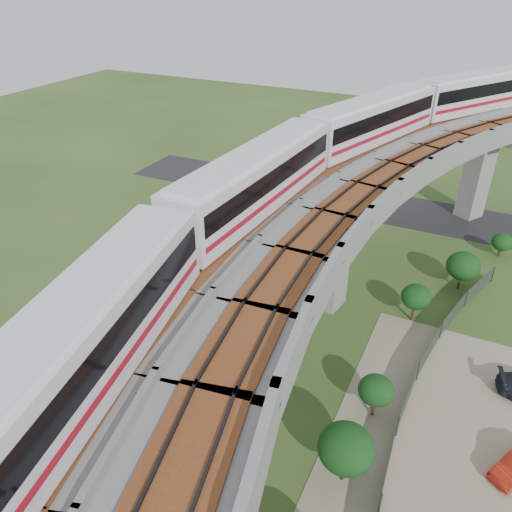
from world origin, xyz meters
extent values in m
plane|color=#314E1F|center=(0.00, 0.00, 0.00)|extent=(160.00, 160.00, 0.00)
cube|color=gray|center=(14.00, -2.00, 0.02)|extent=(18.00, 26.00, 0.04)
cube|color=#232326|center=(0.00, 30.00, 0.01)|extent=(60.00, 8.00, 0.03)
cube|color=#99968E|center=(9.12, 31.80, 4.20)|extent=(2.86, 2.93, 8.40)
cube|color=#99968E|center=(9.12, 31.80, 9.00)|extent=(7.21, 5.74, 1.20)
cube|color=#99968E|center=(0.91, 10.42, 4.20)|extent=(2.35, 2.51, 8.40)
cube|color=#99968E|center=(0.91, 10.42, 9.00)|extent=(7.31, 3.58, 1.20)
cube|color=#99968E|center=(0.91, -10.42, 4.20)|extent=(2.35, 2.51, 8.40)
cube|color=#99968E|center=(0.91, -10.42, 9.00)|extent=(7.31, 3.58, 1.20)
cube|color=gray|center=(6.19, 26.54, 10.00)|extent=(16.42, 20.91, 0.80)
cube|color=gray|center=(2.33, 28.44, 10.90)|extent=(8.66, 17.08, 1.00)
cube|color=gray|center=(10.04, 24.64, 10.90)|extent=(8.66, 17.08, 1.00)
cube|color=brown|center=(4.21, 27.51, 10.46)|extent=(10.68, 18.08, 0.12)
cube|color=black|center=(4.21, 27.51, 10.58)|extent=(9.69, 17.59, 0.12)
cube|color=brown|center=(8.16, 25.56, 10.46)|extent=(10.68, 18.08, 0.12)
cube|color=black|center=(8.16, 25.56, 10.58)|extent=(9.69, 17.59, 0.12)
cube|color=gray|center=(0.70, 9.13, 10.00)|extent=(11.77, 20.03, 0.80)
cube|color=gray|center=(-3.55, 9.78, 10.90)|extent=(3.22, 18.71, 1.00)
cube|color=gray|center=(4.95, 8.47, 10.90)|extent=(3.22, 18.71, 1.00)
cube|color=brown|center=(-1.48, 9.46, 10.46)|extent=(5.44, 19.05, 0.12)
cube|color=black|center=(-1.48, 9.46, 10.58)|extent=(4.35, 18.88, 0.12)
cube|color=brown|center=(2.87, 8.79, 10.46)|extent=(5.44, 19.05, 0.12)
cube|color=black|center=(2.87, 8.79, 10.58)|extent=(4.35, 18.88, 0.12)
cube|color=gray|center=(0.70, -9.13, 10.00)|extent=(11.77, 20.03, 0.80)
cube|color=gray|center=(-3.55, -9.78, 10.90)|extent=(3.22, 18.71, 1.00)
cube|color=gray|center=(4.95, -8.47, 10.90)|extent=(3.22, 18.71, 1.00)
cube|color=brown|center=(-1.48, -9.46, 10.46)|extent=(5.44, 19.05, 0.12)
cube|color=black|center=(-1.48, -9.46, 10.58)|extent=(4.35, 18.88, 0.12)
cube|color=brown|center=(2.87, -8.79, 10.46)|extent=(5.44, 19.05, 0.12)
cube|color=black|center=(2.87, -8.79, 10.58)|extent=(4.35, 18.88, 0.12)
cube|color=silver|center=(-1.07, -11.81, 12.24)|extent=(5.50, 15.24, 3.20)
cube|color=silver|center=(-1.07, -11.81, 13.94)|extent=(4.83, 14.40, 0.22)
cube|color=black|center=(-1.07, -11.81, 12.69)|extent=(5.44, 14.66, 1.15)
cube|color=#B01123|center=(-1.07, -11.81, 11.49)|extent=(5.44, 14.66, 0.30)
cube|color=black|center=(-1.07, -11.81, 10.78)|extent=(4.29, 12.88, 0.28)
cube|color=silver|center=(-2.09, 3.72, 12.24)|extent=(3.59, 15.13, 3.20)
cube|color=silver|center=(-2.09, 3.72, 13.94)|extent=(3.01, 14.35, 0.22)
cube|color=black|center=(-2.09, 3.72, 12.69)|extent=(3.62, 14.54, 1.15)
cube|color=#B01123|center=(-2.09, 3.72, 11.49)|extent=(3.62, 14.54, 0.30)
cube|color=black|center=(-2.09, 3.72, 10.78)|extent=(2.66, 12.84, 0.28)
cube|color=silver|center=(0.78, 19.01, 12.24)|extent=(7.15, 15.11, 3.20)
cube|color=silver|center=(0.78, 19.01, 13.94)|extent=(6.41, 14.23, 0.22)
cube|color=black|center=(0.78, 19.01, 12.69)|extent=(7.03, 14.55, 1.15)
cube|color=#B01123|center=(0.78, 19.01, 11.49)|extent=(7.03, 14.55, 0.30)
cube|color=black|center=(0.78, 19.01, 10.78)|extent=(5.71, 12.72, 0.28)
cube|color=silver|center=(7.35, 33.11, 12.24)|extent=(10.27, 14.14, 3.20)
cube|color=silver|center=(7.35, 33.11, 13.94)|extent=(9.41, 13.21, 0.22)
cube|color=black|center=(7.35, 33.11, 12.69)|extent=(10.00, 13.66, 1.15)
cube|color=#B01123|center=(7.35, 33.11, 11.49)|extent=(10.00, 13.66, 0.30)
cube|color=black|center=(7.35, 33.11, 10.78)|extent=(8.40, 11.80, 0.28)
cylinder|color=#2D382D|center=(12.25, 19.29, 0.75)|extent=(0.08, 0.08, 1.50)
cube|color=#2D382D|center=(11.38, 16.98, 0.75)|extent=(1.69, 4.77, 1.40)
cylinder|color=#2D382D|center=(10.62, 14.63, 0.75)|extent=(0.08, 0.08, 1.50)
cube|color=#2D382D|center=(9.98, 12.24, 0.75)|extent=(1.23, 4.91, 1.40)
cylinder|color=#2D382D|center=(9.45, 9.83, 0.75)|extent=(0.08, 0.08, 1.50)
cube|color=#2D382D|center=(9.03, 7.39, 0.75)|extent=(0.75, 4.99, 1.40)
cylinder|color=#2D382D|center=(8.74, 4.94, 0.75)|extent=(0.08, 0.08, 1.50)
cube|color=#2D382D|center=(8.56, 2.47, 0.75)|extent=(0.27, 5.04, 1.40)
cylinder|color=#2D382D|center=(8.50, 0.00, 0.75)|extent=(0.08, 0.08, 1.50)
cube|color=#2D382D|center=(8.56, -2.47, 0.75)|extent=(0.27, 5.04, 1.40)
cylinder|color=#2D382D|center=(8.74, -4.94, 0.75)|extent=(0.08, 0.08, 1.50)
cylinder|color=#382314|center=(12.54, 24.12, 0.45)|extent=(0.18, 0.18, 0.90)
ellipsoid|color=#113615|center=(12.54, 24.12, 1.46)|extent=(1.85, 1.85, 1.57)
cylinder|color=#382314|center=(9.84, 17.02, 0.69)|extent=(0.18, 0.18, 1.38)
ellipsoid|color=#113615|center=(9.84, 17.02, 2.17)|extent=(2.64, 2.64, 2.25)
cylinder|color=#382314|center=(7.23, 11.18, 0.72)|extent=(0.18, 0.18, 1.45)
ellipsoid|color=#113615|center=(7.23, 11.18, 2.09)|extent=(2.14, 2.14, 1.82)
cylinder|color=#382314|center=(6.89, 0.91, 0.71)|extent=(0.18, 0.18, 1.41)
ellipsoid|color=#113615|center=(6.89, 0.91, 2.03)|extent=(2.06, 2.06, 1.75)
cylinder|color=#382314|center=(6.56, -3.95, 0.78)|extent=(0.18, 0.18, 1.55)
ellipsoid|color=#113615|center=(6.56, -3.95, 2.40)|extent=(2.85, 2.85, 2.42)
camera|label=1|loc=(9.65, -20.56, 23.13)|focal=35.00mm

